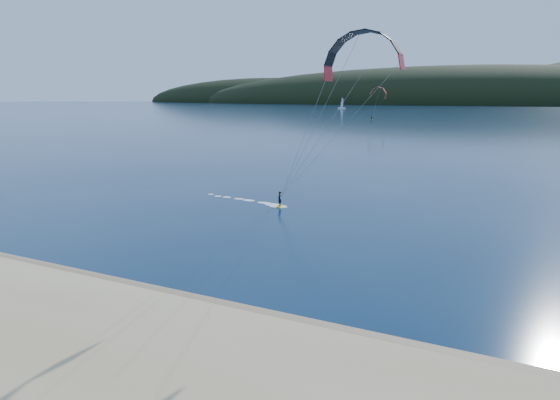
% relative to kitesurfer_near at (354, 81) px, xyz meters
% --- Properties ---
extents(ground, '(1800.00, 1800.00, 0.00)m').
position_rel_kitesurfer_near_xyz_m(ground, '(-5.61, -20.99, -12.15)').
color(ground, '#081F3C').
rests_on(ground, ground).
extents(wet_sand, '(220.00, 2.50, 0.10)m').
position_rel_kitesurfer_near_xyz_m(wet_sand, '(-5.61, -16.49, -12.10)').
color(wet_sand, olive).
rests_on(wet_sand, ground).
extents(headland, '(1200.00, 310.00, 140.00)m').
position_rel_kitesurfer_near_xyz_m(headland, '(-4.98, 724.29, -12.15)').
color(headland, black).
rests_on(headland, ground).
extents(kitesurfer_near, '(23.75, 9.50, 16.56)m').
position_rel_kitesurfer_near_xyz_m(kitesurfer_near, '(0.00, 0.00, 0.00)').
color(kitesurfer_near, '#B4C717').
rests_on(kitesurfer_near, ground).
extents(kitesurfer_far, '(8.89, 8.43, 14.45)m').
position_rel_kitesurfer_near_xyz_m(kitesurfer_far, '(-39.74, 180.17, -0.74)').
color(kitesurfer_far, '#B4C717').
rests_on(kitesurfer_far, ground).
extents(sailboat, '(7.64, 5.14, 10.69)m').
position_rel_kitesurfer_near_xyz_m(sailboat, '(-118.46, 378.34, -11.36)').
color(sailboat, white).
rests_on(sailboat, ground).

